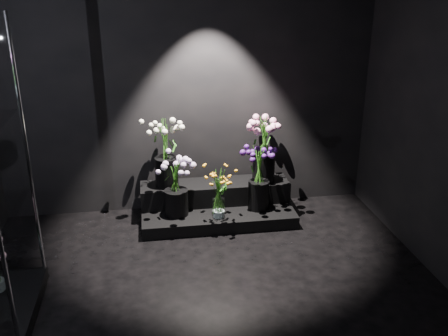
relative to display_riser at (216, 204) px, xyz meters
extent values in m
plane|color=black|center=(-0.26, -1.68, -0.15)|extent=(4.00, 4.00, 0.00)
plane|color=black|center=(-0.26, 0.32, 1.25)|extent=(4.00, 0.00, 4.00)
cube|color=black|center=(0.00, -0.08, -0.08)|extent=(1.62, 0.72, 0.13)
cube|color=black|center=(0.00, 0.10, 0.10)|extent=(1.62, 0.36, 0.22)
cylinder|color=white|center=(-0.02, -0.29, 0.09)|extent=(0.13, 0.13, 0.21)
cylinder|color=black|center=(-0.44, -0.16, 0.12)|extent=(0.24, 0.24, 0.28)
cylinder|color=black|center=(0.43, -0.15, 0.14)|extent=(0.22, 0.22, 0.31)
cylinder|color=black|center=(-0.52, 0.09, 0.37)|extent=(0.24, 0.24, 0.32)
cylinder|color=black|center=(0.53, 0.06, 0.38)|extent=(0.24, 0.24, 0.33)
camera|label=1|loc=(-0.68, -4.88, 2.34)|focal=40.00mm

